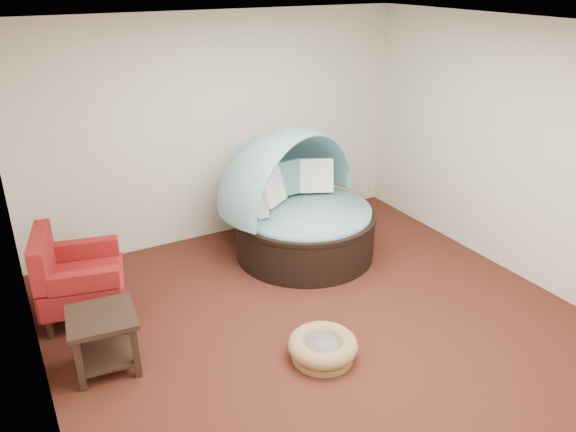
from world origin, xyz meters
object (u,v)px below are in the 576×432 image
red_armchair (75,277)px  side_table (104,334)px  canopy_daybed (299,198)px  pet_basket (323,347)px

red_armchair → side_table: bearing=-73.9°
red_armchair → canopy_daybed: bearing=15.3°
canopy_daybed → pet_basket: canopy_daybed is taller
canopy_daybed → pet_basket: 2.17m
canopy_daybed → side_table: (-2.57, -1.09, -0.36)m
canopy_daybed → side_table: size_ratio=3.49×
canopy_daybed → red_armchair: canopy_daybed is taller
pet_basket → side_table: bearing=154.7°
red_armchair → side_table: size_ratio=1.54×
canopy_daybed → pet_basket: bearing=-133.5°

